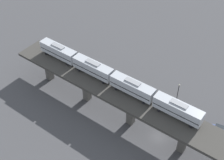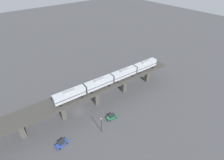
% 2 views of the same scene
% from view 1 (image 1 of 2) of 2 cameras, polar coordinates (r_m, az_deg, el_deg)
% --- Properties ---
extents(ground_plane, '(400.00, 400.00, 0.00)m').
position_cam_1_polar(ground_plane, '(82.21, 8.39, -10.31)').
color(ground_plane, '#424244').
extents(elevated_viaduct, '(13.80, 92.33, 8.90)m').
position_cam_1_polar(elevated_viaduct, '(76.46, 8.82, -6.75)').
color(elevated_viaduct, '#393733').
rests_on(elevated_viaduct, ground).
extents(subway_train, '(5.75, 49.88, 4.45)m').
position_cam_1_polar(subway_train, '(80.16, 0.00, 0.55)').
color(subway_train, '#ADB2BA').
rests_on(subway_train, elevated_viaduct).
extents(street_car_blue, '(2.50, 4.64, 1.89)m').
position_cam_1_polar(street_car_blue, '(86.42, 19.05, -8.50)').
color(street_car_blue, '#233D93').
rests_on(street_car_blue, ground).
extents(street_car_green, '(2.23, 4.53, 1.89)m').
position_cam_1_polar(street_car_green, '(90.62, 7.02, -2.95)').
color(street_car_green, '#1E6638').
rests_on(street_car_green, ground).
extents(street_lamp, '(0.44, 0.44, 6.94)m').
position_cam_1_polar(street_lamp, '(88.62, 11.98, -2.11)').
color(street_lamp, black).
rests_on(street_lamp, ground).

